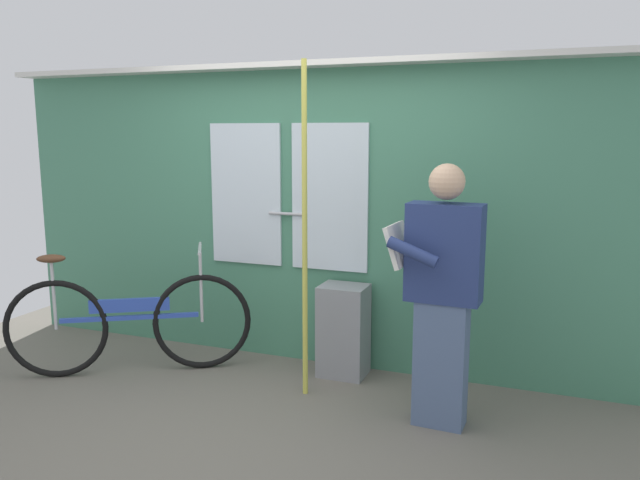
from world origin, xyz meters
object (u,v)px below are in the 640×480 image
at_px(bicycle_near_door, 129,322).
at_px(passenger_reading_newspaper, 441,291).
at_px(handrail_pole, 305,233).
at_px(trash_bin_by_wall, 343,330).

bearing_deg(bicycle_near_door, passenger_reading_newspaper, -31.11).
distance_m(bicycle_near_door, handrail_pole, 1.55).
relative_size(bicycle_near_door, trash_bin_by_wall, 2.28).
xyz_separation_m(bicycle_near_door, passenger_reading_newspaper, (2.30, -0.01, 0.46)).
distance_m(bicycle_near_door, trash_bin_by_wall, 1.59).
bearing_deg(passenger_reading_newspaper, trash_bin_by_wall, -31.35).
height_order(bicycle_near_door, passenger_reading_newspaper, passenger_reading_newspaper).
height_order(trash_bin_by_wall, handrail_pole, handrail_pole).
bearing_deg(passenger_reading_newspaper, handrail_pole, -5.00).
bearing_deg(trash_bin_by_wall, passenger_reading_newspaper, -34.19).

